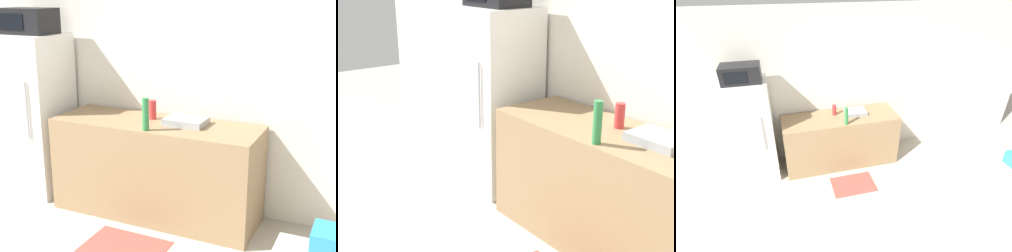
# 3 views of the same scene
# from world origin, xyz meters

# --- Properties ---
(wall_back) EXTENTS (8.00, 0.06, 2.60)m
(wall_back) POSITION_xyz_m (0.00, 2.94, 1.30)
(wall_back) COLOR silver
(wall_back) RESTS_ON ground_plane
(refrigerator) EXTENTS (0.65, 0.63, 1.65)m
(refrigerator) POSITION_xyz_m (-1.23, 2.58, 0.82)
(refrigerator) COLOR white
(refrigerator) RESTS_ON ground_plane
(counter) EXTENTS (1.93, 0.65, 0.91)m
(counter) POSITION_xyz_m (0.18, 2.56, 0.45)
(counter) COLOR #937551
(counter) RESTS_ON ground_plane
(sink_basin) EXTENTS (0.36, 0.27, 0.06)m
(sink_basin) POSITION_xyz_m (0.46, 2.62, 0.94)
(sink_basin) COLOR #9EA3A8
(sink_basin) RESTS_ON counter
(bottle_tall) EXTENTS (0.06, 0.06, 0.28)m
(bottle_tall) POSITION_xyz_m (0.21, 2.30, 1.05)
(bottle_tall) COLOR #2D7F42
(bottle_tall) RESTS_ON counter
(bottle_short) EXTENTS (0.07, 0.07, 0.18)m
(bottle_short) POSITION_xyz_m (0.10, 2.66, 1.00)
(bottle_short) COLOR red
(bottle_short) RESTS_ON counter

